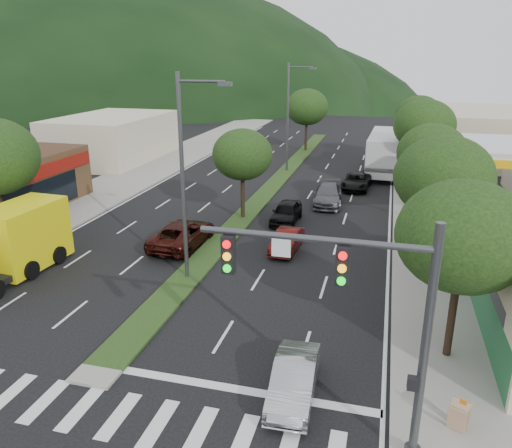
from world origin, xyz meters
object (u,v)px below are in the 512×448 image
(tree_r_b, at_px, (444,177))
(tree_r_d, at_px, (424,126))
(traffic_signal, at_px, (365,305))
(motorhome, at_px, (385,152))
(streetlight_mid, at_px, (290,112))
(tree_r_a, at_px, (463,236))
(car_queue_b, at_px, (328,195))
(tree_med_far, at_px, (307,107))
(tree_r_c, at_px, (432,153))
(car_queue_c, at_px, (287,241))
(tree_med_near, at_px, (242,155))
(tree_r_e, at_px, (419,115))
(streetlight_near, at_px, (186,170))
(a_frame_sign, at_px, (459,414))
(car_queue_a, at_px, (286,212))
(car_queue_d, at_px, (356,182))
(box_truck, at_px, (13,244))
(sedan_silver, at_px, (294,379))
(suv_maroon, at_px, (182,234))

(tree_r_b, distance_m, tree_r_d, 18.00)
(traffic_signal, distance_m, tree_r_b, 13.87)
(tree_r_d, relative_size, motorhome, 0.72)
(streetlight_mid, bearing_deg, tree_r_a, -67.87)
(traffic_signal, xyz_separation_m, car_queue_b, (-3.83, 24.51, -3.92))
(tree_med_far, bearing_deg, tree_r_b, -69.44)
(tree_r_a, bearing_deg, tree_r_c, 90.00)
(tree_r_b, distance_m, car_queue_c, 9.11)
(tree_med_near, height_order, car_queue_c, tree_med_near)
(tree_r_e, bearing_deg, tree_med_near, -118.61)
(streetlight_near, xyz_separation_m, motorhome, (8.80, 26.53, -3.58))
(tree_r_d, bearing_deg, car_queue_c, -114.88)
(a_frame_sign, bearing_deg, car_queue_a, 140.86)
(motorhome, bearing_deg, car_queue_d, -105.36)
(tree_r_d, bearing_deg, motorhome, 123.51)
(traffic_signal, distance_m, box_truck, 19.62)
(sedan_silver, relative_size, car_queue_b, 0.78)
(tree_r_a, xyz_separation_m, streetlight_mid, (-11.79, 29.00, 0.76))
(car_queue_d, bearing_deg, a_frame_sign, -75.96)
(streetlight_near, xyz_separation_m, car_queue_b, (4.99, 14.97, -4.86))
(traffic_signal, xyz_separation_m, tree_r_d, (2.97, 31.54, 0.54))
(tree_med_near, height_order, suv_maroon, tree_med_near)
(a_frame_sign, bearing_deg, streetlight_mid, 134.12)
(car_queue_d, bearing_deg, car_queue_a, -107.44)
(tree_med_near, xyz_separation_m, box_truck, (-8.71, -11.72, -2.80))
(car_queue_d, xyz_separation_m, a_frame_sign, (4.98, -28.04, 0.05))
(tree_med_near, xyz_separation_m, suv_maroon, (-1.97, -5.88, -3.68))
(tree_r_a, distance_m, car_queue_b, 20.56)
(tree_r_c, height_order, tree_r_e, tree_r_e)
(tree_r_e, relative_size, box_truck, 0.94)
(tree_r_d, distance_m, tree_med_near, 16.99)
(car_queue_a, bearing_deg, tree_r_a, -56.59)
(traffic_signal, xyz_separation_m, car_queue_c, (-4.93, 14.51, -4.04))
(traffic_signal, distance_m, car_queue_a, 20.78)
(sedan_silver, height_order, motorhome, motorhome)
(tree_r_d, height_order, motorhome, tree_r_d)
(car_queue_d, xyz_separation_m, motorhome, (2.05, 6.56, 1.37))
(tree_r_c, bearing_deg, car_queue_c, -138.32)
(traffic_signal, distance_m, tree_r_d, 31.68)
(sedan_silver, height_order, suv_maroon, suv_maroon)
(sedan_silver, bearing_deg, tree_med_far, 96.36)
(car_queue_b, distance_m, box_truck, 21.74)
(tree_r_e, distance_m, streetlight_near, 34.11)
(streetlight_mid, height_order, car_queue_a, streetlight_mid)
(traffic_signal, bearing_deg, car_queue_d, 94.02)
(suv_maroon, bearing_deg, tree_r_a, 151.18)
(car_queue_a, height_order, car_queue_d, car_queue_a)
(tree_r_c, relative_size, tree_r_e, 0.97)
(sedan_silver, bearing_deg, motorhome, 83.87)
(tree_r_c, distance_m, tree_med_far, 26.83)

